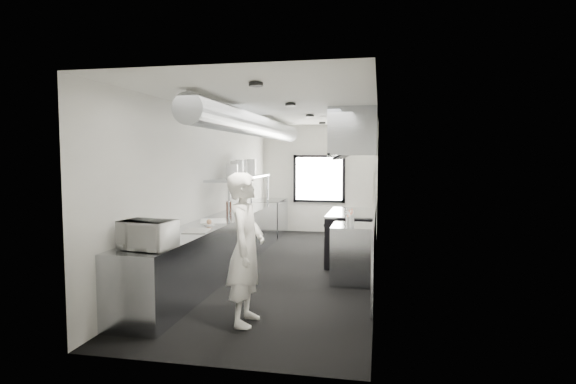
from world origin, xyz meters
The scene contains 35 objects.
floor centered at (0.00, 0.00, 0.00)m, with size 3.00×8.00×0.01m, color black.
ceiling centered at (0.00, 0.00, 2.80)m, with size 3.00×8.00×0.01m, color silver.
wall_back centered at (0.00, 4.00, 1.40)m, with size 3.00×0.02×2.80m, color silver.
wall_front centered at (0.00, -4.00, 1.40)m, with size 3.00×0.02×2.80m, color silver.
wall_left centered at (-1.50, 0.00, 1.40)m, with size 0.02×8.00×2.80m, color silver.
wall_right centered at (1.50, 0.00, 1.40)m, with size 0.02×8.00×2.80m, color silver.
wall_cladding centered at (1.48, 0.30, 0.55)m, with size 0.03×5.50×1.10m, color #98A0A6.
hvac_duct centered at (-0.70, 0.40, 2.55)m, with size 0.40×0.40×6.40m, color gray.
service_window centered at (0.00, 3.96, 1.40)m, with size 1.36×0.05×1.25m.
exhaust_hood centered at (1.10, 0.70, 2.39)m, with size 0.81×2.20×0.88m.
prep_counter centered at (-1.15, -0.50, 0.45)m, with size 0.70×6.00×0.90m, color #98A0A6.
pass_shelf centered at (-1.19, 1.00, 1.54)m, with size 0.45×3.00×0.68m.
range centered at (1.04, 0.70, 0.47)m, with size 0.88×1.60×0.94m.
bottle_station centered at (1.15, -0.70, 0.45)m, with size 0.65×0.80×0.90m, color #98A0A6.
far_work_table centered at (-1.15, 3.20, 0.45)m, with size 0.70×1.20×0.90m, color #98A0A6.
notice_sheet_a centered at (1.47, -1.20, 1.60)m, with size 0.02×0.28×0.38m, color white.
notice_sheet_b centered at (1.47, -1.55, 1.55)m, with size 0.02×0.28×0.38m, color white.
line_cook centered at (0.02, -2.82, 0.90)m, with size 0.65×0.43×1.79m, color white.
microwave centered at (-1.09, -3.09, 1.07)m, with size 0.56×0.43×0.34m, color silver.
deli_tub_a centered at (-1.29, -2.81, 0.95)m, with size 0.14×0.14×0.10m, color beige.
deli_tub_b centered at (-1.28, -2.36, 0.94)m, with size 0.12×0.12×0.09m, color beige.
newspaper centered at (-1.03, -1.77, 0.91)m, with size 0.34×0.43×0.01m, color beige.
small_plate centered at (-1.07, -1.18, 0.91)m, with size 0.17×0.17×0.01m, color silver.
pastry centered at (-1.07, -1.18, 0.95)m, with size 0.08×0.08×0.08m, color tan.
cutting_board centered at (-1.15, -0.77, 0.91)m, with size 0.42×0.55×0.02m, color white.
knife_block centered at (-1.29, 0.45, 1.01)m, with size 0.09×0.19×0.21m, color #522E1D.
plate_stack_a centered at (-1.19, 0.35, 1.70)m, with size 0.23×0.23×0.26m, color silver.
plate_stack_b centered at (-1.18, 0.65, 1.74)m, with size 0.26×0.26×0.33m, color silver.
plate_stack_c centered at (-1.22, 1.07, 1.74)m, with size 0.24×0.24×0.35m, color silver.
plate_stack_d centered at (-1.19, 1.66, 1.75)m, with size 0.23×0.23×0.35m, color silver.
squeeze_bottle_a centered at (1.09, -1.01, 0.99)m, with size 0.06×0.06×0.17m, color white.
squeeze_bottle_b centered at (1.13, -0.89, 0.99)m, with size 0.06×0.06×0.19m, color white.
squeeze_bottle_c centered at (1.13, -0.73, 1.00)m, with size 0.07×0.07×0.20m, color white.
squeeze_bottle_d centered at (1.08, -0.59, 1.00)m, with size 0.07×0.07×0.20m, color white.
squeeze_bottle_e centered at (1.11, -0.42, 1.00)m, with size 0.07×0.07×0.20m, color white.
Camera 1 is at (1.55, -7.98, 1.98)m, focal length 28.78 mm.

